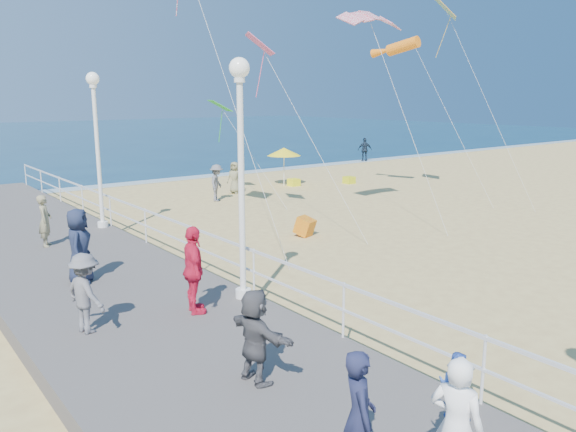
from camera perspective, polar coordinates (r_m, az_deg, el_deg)
ground at (r=16.54m, az=11.21°, el=-5.46°), size 160.00×160.00×0.00m
surf_line at (r=33.38m, az=-16.33°, el=3.13°), size 160.00×1.20×0.04m
boardwalk at (r=12.16m, az=-13.20°, el=-11.08°), size 5.00×44.00×0.40m
railing at (r=12.93m, az=-3.50°, el=-4.42°), size 0.05×42.00×0.55m
lamp_post_mid at (r=12.30m, az=-4.81°, el=6.18°), size 0.44×0.44×5.32m
lamp_post_far at (r=20.42m, az=-18.88°, el=7.89°), size 0.44×0.44×5.32m
woman_holding_toddler at (r=7.00m, az=16.71°, el=-19.90°), size 0.58×0.72×1.71m
toddler_held at (r=6.99m, az=16.63°, el=-16.17°), size 0.42×0.48×0.82m
spectator_0 at (r=7.01m, az=7.21°, el=-19.62°), size 0.65×0.73×1.67m
spectator_2 at (r=11.60m, az=-19.87°, el=-7.38°), size 0.82×1.14×1.59m
spectator_3 at (r=11.98m, az=-9.56°, el=-5.45°), size 0.78×1.19×1.88m
spectator_4 at (r=14.64m, az=-20.46°, el=-2.87°), size 0.97×1.08×1.86m
spectator_5 at (r=9.12m, az=-3.34°, el=-12.08°), size 0.54×1.47×1.56m
spectator_6 at (r=18.67m, az=-23.46°, el=-0.44°), size 0.58×0.69×1.59m
beach_walker_a at (r=27.00m, az=-7.25°, el=3.36°), size 1.27×1.27×1.77m
beach_walker_b at (r=43.78m, az=7.80°, el=6.68°), size 1.14×0.98×1.84m
beach_walker_c at (r=29.14m, az=-5.45°, el=3.90°), size 0.85×0.95×1.64m
box_kite at (r=20.08m, az=1.72°, el=-1.24°), size 0.76×0.86×0.74m
beach_umbrella at (r=31.40m, az=-0.41°, el=6.54°), size 1.90×1.90×2.14m
beach_chair_left at (r=31.57m, az=0.59°, el=3.45°), size 0.55×0.55×0.40m
beach_chair_right at (r=32.65m, az=6.22°, el=3.66°), size 0.55×0.55×0.40m
kite_parafoil at (r=22.70m, az=8.43°, el=19.51°), size 2.82×0.94×0.65m
kite_windsock at (r=28.90m, az=11.61°, el=16.54°), size 1.03×2.83×1.11m
kite_diamond_pink at (r=21.77m, az=-2.89°, el=17.05°), size 1.46×1.56×0.77m
kite_diamond_multi at (r=28.18m, az=15.66°, el=19.69°), size 1.73×1.66×0.99m
kite_diamond_green at (r=28.18m, az=-6.93°, el=11.06°), size 1.28×1.36×0.55m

